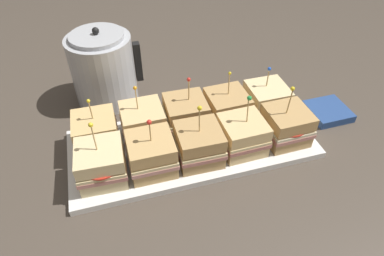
{
  "coord_description": "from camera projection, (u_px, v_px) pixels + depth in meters",
  "views": [
    {
      "loc": [
        -0.19,
        -0.64,
        0.66
      ],
      "look_at": [
        0.0,
        0.0,
        0.07
      ],
      "focal_mm": 32.0,
      "sensor_mm": 36.0,
      "label": 1
    }
  ],
  "objects": [
    {
      "name": "ground_plane",
      "position": [
        192.0,
        146.0,
        0.94
      ],
      "size": [
        6.0,
        6.0,
        0.0
      ],
      "primitive_type": "plane",
      "color": "#4C4238"
    },
    {
      "name": "serving_platter",
      "position": [
        192.0,
        144.0,
        0.94
      ],
      "size": [
        0.65,
        0.28,
        0.02
      ],
      "color": "white",
      "rests_on": "ground_plane"
    },
    {
      "name": "sandwich_front_far_left",
      "position": [
        101.0,
        164.0,
        0.81
      ],
      "size": [
        0.12,
        0.12,
        0.17
      ],
      "color": "beige",
      "rests_on": "serving_platter"
    },
    {
      "name": "sandwich_front_left",
      "position": [
        151.0,
        154.0,
        0.83
      ],
      "size": [
        0.11,
        0.11,
        0.16
      ],
      "color": "tan",
      "rests_on": "serving_platter"
    },
    {
      "name": "sandwich_front_center",
      "position": [
        198.0,
        145.0,
        0.85
      ],
      "size": [
        0.12,
        0.12,
        0.17
      ],
      "color": "tan",
      "rests_on": "serving_platter"
    },
    {
      "name": "sandwich_front_right",
      "position": [
        242.0,
        135.0,
        0.88
      ],
      "size": [
        0.12,
        0.12,
        0.17
      ],
      "color": "#DBB77A",
      "rests_on": "serving_platter"
    },
    {
      "name": "sandwich_front_far_right",
      "position": [
        286.0,
        126.0,
        0.91
      ],
      "size": [
        0.12,
        0.12,
        0.18
      ],
      "color": "tan",
      "rests_on": "serving_platter"
    },
    {
      "name": "sandwich_back_far_left",
      "position": [
        96.0,
        132.0,
        0.89
      ],
      "size": [
        0.12,
        0.12,
        0.15
      ],
      "color": "tan",
      "rests_on": "serving_platter"
    },
    {
      "name": "sandwich_back_left",
      "position": [
        143.0,
        123.0,
        0.92
      ],
      "size": [
        0.11,
        0.11,
        0.16
      ],
      "color": "#DBB77A",
      "rests_on": "serving_platter"
    },
    {
      "name": "sandwich_back_center",
      "position": [
        186.0,
        115.0,
        0.94
      ],
      "size": [
        0.12,
        0.12,
        0.16
      ],
      "color": "tan",
      "rests_on": "serving_platter"
    },
    {
      "name": "sandwich_back_right",
      "position": [
        227.0,
        108.0,
        0.97
      ],
      "size": [
        0.12,
        0.12,
        0.16
      ],
      "color": "tan",
      "rests_on": "serving_platter"
    },
    {
      "name": "sandwich_back_far_right",
      "position": [
        266.0,
        100.0,
        0.99
      ],
      "size": [
        0.11,
        0.11,
        0.15
      ],
      "color": "beige",
      "rests_on": "serving_platter"
    },
    {
      "name": "kettle_steel",
      "position": [
        103.0,
        69.0,
        1.04
      ],
      "size": [
        0.21,
        0.19,
        0.24
      ],
      "color": "#B7BABF",
      "rests_on": "ground_plane"
    },
    {
      "name": "napkin_stack",
      "position": [
        328.0,
        111.0,
        1.04
      ],
      "size": [
        0.12,
        0.12,
        0.02
      ],
      "color": "navy",
      "rests_on": "ground_plane"
    }
  ]
}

